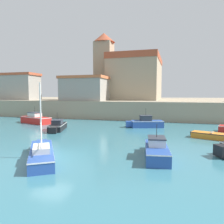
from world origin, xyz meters
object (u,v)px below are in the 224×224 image
(sailboat_blue_5, at_px, (42,153))
(dinghy_orange_3, at_px, (213,136))
(motorboat_red_4, at_px, (35,119))
(church, at_px, (132,76))
(motorboat_blue_0, at_px, (146,123))
(harbor_shed_near_wharf, at_px, (85,88))
(harbor_shed_far_end, at_px, (17,87))
(motorboat_black_6, at_px, (57,126))
(motorboat_blue_8, at_px, (156,150))

(sailboat_blue_5, bearing_deg, dinghy_orange_3, 40.52)
(motorboat_red_4, distance_m, church, 23.66)
(motorboat_blue_0, distance_m, harbor_shed_near_wharf, 16.47)
(harbor_shed_far_end, bearing_deg, sailboat_blue_5, -48.30)
(harbor_shed_far_end, bearing_deg, motorboat_black_6, -40.28)
(dinghy_orange_3, xyz_separation_m, motorboat_black_6, (-17.30, 0.40, 0.16))
(dinghy_orange_3, height_order, church, church)
(harbor_shed_near_wharf, height_order, harbor_shed_far_end, harbor_shed_far_end)
(motorboat_black_6, xyz_separation_m, motorboat_blue_8, (12.47, -8.20, 0.06))
(motorboat_blue_8, bearing_deg, motorboat_black_6, 146.66)
(dinghy_orange_3, xyz_separation_m, harbor_shed_near_wharf, (-19.90, 15.08, 5.06))
(motorboat_red_4, xyz_separation_m, harbor_shed_far_end, (-12.23, 11.22, 5.27))
(motorboat_red_4, xyz_separation_m, sailboat_blue_5, (11.46, -15.38, -0.18))
(motorboat_blue_0, height_order, motorboat_blue_8, motorboat_blue_0)
(church, bearing_deg, motorboat_blue_8, -76.16)
(dinghy_orange_3, relative_size, harbor_shed_near_wharf, 0.52)
(dinghy_orange_3, relative_size, motorboat_blue_8, 0.85)
(church, relative_size, harbor_shed_far_end, 1.61)
(motorboat_black_6, xyz_separation_m, harbor_shed_far_end, (-18.60, 15.76, 5.42))
(sailboat_blue_5, xyz_separation_m, motorboat_black_6, (-5.10, 10.83, 0.03))
(dinghy_orange_3, height_order, motorboat_black_6, motorboat_black_6)
(harbor_shed_near_wharf, bearing_deg, motorboat_black_6, -79.95)
(motorboat_blue_0, height_order, dinghy_orange_3, motorboat_blue_0)
(sailboat_blue_5, xyz_separation_m, motorboat_blue_8, (7.37, 2.63, 0.09))
(dinghy_orange_3, relative_size, sailboat_blue_5, 0.72)
(motorboat_blue_0, distance_m, harbor_shed_far_end, 30.94)
(sailboat_blue_5, height_order, motorboat_black_6, sailboat_blue_5)
(motorboat_blue_8, relative_size, harbor_shed_far_end, 0.56)
(motorboat_red_4, bearing_deg, harbor_shed_near_wharf, 69.59)
(sailboat_blue_5, relative_size, motorboat_blue_8, 1.17)
(motorboat_blue_0, xyz_separation_m, church, (-5.50, 18.96, 7.57))
(motorboat_red_4, bearing_deg, motorboat_black_6, -35.52)
(motorboat_black_6, relative_size, church, 0.33)
(motorboat_blue_8, height_order, harbor_shed_far_end, harbor_shed_far_end)
(motorboat_red_4, relative_size, sailboat_blue_5, 1.00)
(harbor_shed_far_end, bearing_deg, church, 20.02)
(harbor_shed_near_wharf, bearing_deg, dinghy_orange_3, -37.15)
(harbor_shed_far_end, bearing_deg, motorboat_red_4, -42.52)
(motorboat_red_4, bearing_deg, motorboat_blue_0, 2.33)
(harbor_shed_near_wharf, bearing_deg, sailboat_blue_5, -73.21)
(harbor_shed_near_wharf, bearing_deg, church, 53.25)
(motorboat_blue_8, height_order, church, church)
(motorboat_black_6, relative_size, harbor_shed_near_wharf, 0.59)
(motorboat_blue_0, relative_size, dinghy_orange_3, 1.14)
(harbor_shed_near_wharf, xyz_separation_m, harbor_shed_far_end, (-16.00, 1.09, 0.52))
(motorboat_blue_0, xyz_separation_m, harbor_shed_near_wharf, (-12.60, 9.46, 4.79))
(motorboat_black_6, xyz_separation_m, church, (4.49, 24.17, 7.67))
(motorboat_red_4, xyz_separation_m, motorboat_black_6, (6.37, -4.55, -0.15))
(church, relative_size, harbor_shed_near_wharf, 1.78)
(motorboat_blue_8, relative_size, church, 0.35)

